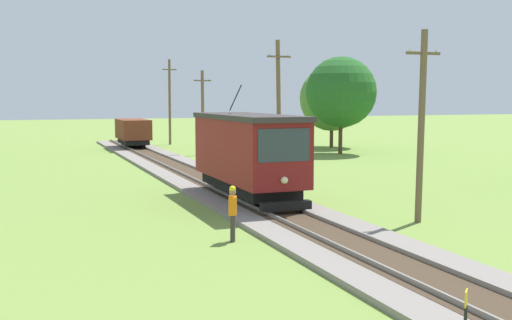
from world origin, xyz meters
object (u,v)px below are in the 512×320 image
trackside_signal_marker (465,319)px  tree_right_near (332,99)px  utility_pole_near_tram (421,125)px  tree_left_near (341,92)px  utility_pole_mid (279,108)px  freight_car (133,132)px  red_tram (248,152)px  utility_pole_distant (170,101)px  track_worker (233,211)px  utility_pole_far (203,112)px

trackside_signal_marker → tree_right_near: size_ratio=0.16×
utility_pole_near_tram → tree_left_near: bearing=67.4°
utility_pole_mid → trackside_signal_marker: 24.42m
freight_car → trackside_signal_marker: size_ratio=4.41×
red_tram → freight_car: size_ratio=1.64×
freight_car → utility_pole_distant: utility_pole_distant is taller
red_tram → freight_car: 29.46m
tree_right_near → utility_pole_distant: bearing=146.6°
freight_car → track_worker: (-3.03, -36.39, -0.57)m
utility_pole_mid → tree_left_near: bearing=49.3°
trackside_signal_marker → utility_pole_far: bearing=80.8°
trackside_signal_marker → tree_right_near: bearing=65.2°
red_tram → freight_car: (-0.00, 29.45, -0.64)m
freight_car → utility_pole_distant: bearing=44.9°
freight_car → track_worker: freight_car is taller
track_worker → red_tram: bearing=-91.6°
utility_pole_far → utility_pole_distant: size_ratio=0.81×
utility_pole_far → red_tram: bearing=-100.9°
red_tram → utility_pole_far: 22.60m
freight_car → utility_pole_mid: bearing=-79.3°
red_tram → track_worker: red_tram is taller
utility_pole_mid → freight_car: bearing=100.7°
utility_pole_distant → tree_right_near: size_ratio=1.11×
utility_pole_distant → tree_left_near: utility_pole_distant is taller
red_tram → utility_pole_distant: size_ratio=1.04×
freight_car → trackside_signal_marker: (-1.99, -46.12, -0.89)m
utility_pole_near_tram → utility_pole_far: (0.00, 28.65, -0.14)m
utility_pole_far → tree_right_near: 13.39m
tree_left_near → trackside_signal_marker: bearing=-115.3°
track_worker → tree_right_near: tree_right_near is taller
track_worker → tree_right_near: bearing=-100.3°
freight_car → tree_right_near: 18.05m
utility_pole_mid → tree_left_near: 16.26m
red_tram → tree_left_near: bearing=51.9°
utility_pole_near_tram → track_worker: bearing=-176.5°
tree_right_near → tree_left_near: bearing=-111.5°
utility_pole_near_tram → tree_right_near: size_ratio=0.94×
utility_pole_distant → tree_right_near: bearing=-33.4°
red_tram → freight_car: red_tram is taller
utility_pole_distant → tree_right_near: 15.58m
utility_pole_far → tree_left_near: bearing=-16.6°
utility_pole_far → track_worker: size_ratio=3.74×
trackside_signal_marker → tree_left_near: tree_left_near is taller
utility_pole_far → utility_pole_distant: 11.59m
tree_right_near → utility_pole_far: bearing=-167.0°
red_tram → utility_pole_distant: 34.05m
red_tram → tree_left_near: (14.87, 19.00, 2.78)m
utility_pole_distant → utility_pole_mid: bearing=-90.0°
utility_pole_mid → utility_pole_far: (0.00, 15.46, -0.53)m
tree_left_near → utility_pole_near_tram: bearing=-112.6°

